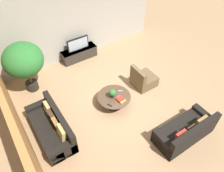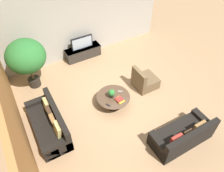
% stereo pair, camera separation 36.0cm
% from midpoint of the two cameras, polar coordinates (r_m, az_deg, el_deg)
% --- Properties ---
extents(ground_plane, '(24.00, 24.00, 0.00)m').
position_cam_midpoint_polar(ground_plane, '(7.76, 3.18, -3.83)').
color(ground_plane, '#9E7A56').
extents(back_wall_stone, '(7.40, 0.12, 3.00)m').
position_cam_midpoint_polar(back_wall_stone, '(9.13, -7.69, 16.20)').
color(back_wall_stone, '#A39E93').
rests_on(back_wall_stone, ground).
extents(side_wall_left, '(0.12, 7.40, 3.00)m').
position_cam_midpoint_polar(side_wall_left, '(6.21, -23.88, -4.29)').
color(side_wall_left, '#B2753D').
rests_on(side_wall_left, ground).
extents(media_console, '(1.52, 0.50, 0.48)m').
position_cam_midpoint_polar(media_console, '(9.52, -6.50, 8.72)').
color(media_console, '#2D2823').
rests_on(media_console, ground).
extents(television, '(0.93, 0.13, 0.53)m').
position_cam_midpoint_polar(television, '(9.24, -6.74, 11.15)').
color(television, black).
rests_on(television, media_console).
extents(coffee_table, '(1.13, 1.13, 0.40)m').
position_cam_midpoint_polar(coffee_table, '(7.43, 1.74, -3.38)').
color(coffee_table, black).
rests_on(coffee_table, ground).
extents(couch_by_wall, '(0.84, 2.03, 0.84)m').
position_cam_midpoint_polar(couch_by_wall, '(6.99, -14.61, -9.62)').
color(couch_by_wall, black).
rests_on(couch_by_wall, ground).
extents(couch_near_entry, '(1.86, 0.84, 0.84)m').
position_cam_midpoint_polar(couch_near_entry, '(6.92, 19.40, -12.17)').
color(couch_near_entry, black).
rests_on(couch_near_entry, ground).
extents(armchair_wicker, '(0.80, 0.76, 0.86)m').
position_cam_midpoint_polar(armchair_wicker, '(8.17, 9.72, 1.24)').
color(armchair_wicker, brown).
rests_on(armchair_wicker, ground).
extents(potted_palm_tall, '(1.34, 1.34, 1.94)m').
position_cam_midpoint_polar(potted_palm_tall, '(7.92, -20.32, 7.09)').
color(potted_palm_tall, black).
rests_on(potted_palm_tall, ground).
extents(potted_plant_tabletop, '(0.23, 0.23, 0.32)m').
position_cam_midpoint_polar(potted_plant_tabletop, '(7.20, 1.33, -1.91)').
color(potted_plant_tabletop, black).
rests_on(potted_plant_tabletop, coffee_table).
extents(book_stack, '(0.26, 0.33, 0.06)m').
position_cam_midpoint_polar(book_stack, '(7.22, 3.36, -3.62)').
color(book_stack, gold).
rests_on(book_stack, coffee_table).
extents(remote_black, '(0.10, 0.16, 0.02)m').
position_cam_midpoint_polar(remote_black, '(7.08, 0.45, -5.03)').
color(remote_black, black).
rests_on(remote_black, coffee_table).
extents(remote_silver, '(0.16, 0.12, 0.02)m').
position_cam_midpoint_polar(remote_silver, '(7.51, 3.51, -1.42)').
color(remote_silver, gray).
rests_on(remote_silver, coffee_table).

